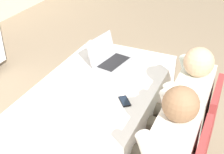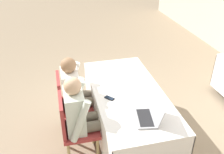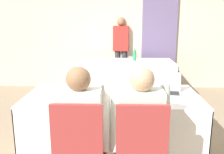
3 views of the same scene
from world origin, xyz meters
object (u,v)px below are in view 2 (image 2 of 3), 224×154
(chair_near_left, at_px, (70,102))
(person_white_shirt, at_px, (82,114))
(laptop, at_px, (149,116))
(person_checkered_shirt, at_px, (77,91))
(cell_phone, at_px, (109,98))
(chair_near_right, at_px, (74,126))

(chair_near_left, relative_size, person_white_shirt, 0.78)
(laptop, bearing_deg, person_checkered_shirt, -129.83)
(person_checkered_shirt, bearing_deg, person_white_shirt, -180.00)
(chair_near_left, bearing_deg, laptop, -135.72)
(chair_near_left, bearing_deg, cell_phone, -126.05)
(cell_phone, height_order, person_white_shirt, person_white_shirt)
(laptop, distance_m, person_white_shirt, 0.79)
(chair_near_right, height_order, person_white_shirt, person_white_shirt)
(laptop, height_order, cell_phone, laptop)
(cell_phone, distance_m, chair_near_right, 0.55)
(laptop, xyz_separation_m, person_checkered_shirt, (-0.84, -0.71, -0.10))
(laptop, relative_size, cell_phone, 2.85)
(cell_phone, xyz_separation_m, person_checkered_shirt, (-0.35, -0.37, -0.06))
(chair_near_right, relative_size, person_white_shirt, 0.78)
(cell_phone, relative_size, person_white_shirt, 0.12)
(cell_phone, bearing_deg, chair_near_right, -21.75)
(chair_near_right, xyz_separation_m, person_checkered_shirt, (-0.50, 0.10, 0.16))
(person_white_shirt, bearing_deg, cell_phone, -67.50)
(laptop, distance_m, cell_phone, 0.59)
(chair_near_left, xyz_separation_m, person_white_shirt, (0.50, 0.10, 0.16))
(person_white_shirt, bearing_deg, chair_near_left, 11.67)
(cell_phone, height_order, chair_near_right, chair_near_right)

